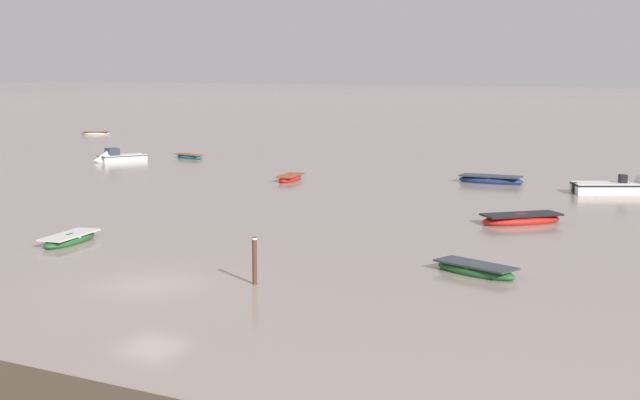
{
  "coord_description": "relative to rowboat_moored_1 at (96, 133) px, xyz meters",
  "views": [
    {
      "loc": [
        21.37,
        -25.83,
        8.04
      ],
      "look_at": [
        -3.04,
        18.83,
        0.59
      ],
      "focal_mm": 50.29,
      "sensor_mm": 36.0,
      "label": 1
    }
  ],
  "objects": [
    {
      "name": "rowboat_moored_5",
      "position": [
        66.35,
        -50.56,
        0.01
      ],
      "size": [
        3.87,
        2.32,
        0.58
      ],
      "rotation": [
        0.0,
        0.0,
        5.97
      ],
      "color": "#23602D",
      "rests_on": "ground"
    },
    {
      "name": "rowboat_moored_8",
      "position": [
        28.18,
        -18.37,
        -0.01
      ],
      "size": [
        3.47,
        1.85,
        0.52
      ],
      "rotation": [
        0.0,
        0.0,
        6.05
      ],
      "color": "#197084",
      "rests_on": "ground"
    },
    {
      "name": "rowboat_moored_4",
      "position": [
        44.55,
        -28.08,
        0.01
      ],
      "size": [
        1.92,
        3.77,
        0.57
      ],
      "rotation": [
        0.0,
        0.0,
        4.91
      ],
      "color": "red",
      "rests_on": "ground"
    },
    {
      "name": "motorboat_moored_2",
      "position": [
        67.26,
        -23.66,
        0.12
      ],
      "size": [
        5.98,
        4.5,
        1.97
      ],
      "rotation": [
        0.0,
        0.0,
        0.5
      ],
      "color": "white",
      "rests_on": "ground"
    },
    {
      "name": "mooring_post_left",
      "position": [
        59.62,
        -56.24,
        0.71
      ],
      "size": [
        0.22,
        0.22,
        2.01
      ],
      "color": "#533323",
      "rests_on": "ground"
    },
    {
      "name": "motorboat_moored_3",
      "position": [
        24.25,
        -23.96,
        0.12
      ],
      "size": [
        3.59,
        4.88,
        1.77
      ],
      "rotation": [
        0.0,
        0.0,
        4.23
      ],
      "color": "white",
      "rests_on": "ground"
    },
    {
      "name": "rowboat_moored_2",
      "position": [
        57.85,
        -22.41,
        0.05
      ],
      "size": [
        4.74,
        1.78,
        0.74
      ],
      "rotation": [
        0.0,
        0.0,
        0.04
      ],
      "color": "navy",
      "rests_on": "ground"
    },
    {
      "name": "rowboat_moored_1",
      "position": [
        0.0,
        0.0,
        0.0
      ],
      "size": [
        3.63,
        2.65,
        0.55
      ],
      "rotation": [
        0.0,
        0.0,
        3.62
      ],
      "color": "white",
      "rests_on": "ground"
    },
    {
      "name": "rowboat_moored_7",
      "position": [
        64.61,
        -38.12,
        0.05
      ],
      "size": [
        4.29,
        4.32,
        0.72
      ],
      "rotation": [
        0.0,
        0.0,
        3.93
      ],
      "color": "red",
      "rests_on": "ground"
    },
    {
      "name": "rowboat_moored_9",
      "position": [
        47.59,
        -53.51,
        0.01
      ],
      "size": [
        1.91,
        3.85,
        0.58
      ],
      "rotation": [
        0.0,
        0.0,
        4.9
      ],
      "color": "#23602D",
      "rests_on": "ground"
    },
    {
      "name": "ground_plane",
      "position": [
        56.21,
        -58.15,
        -0.15
      ],
      "size": [
        800.0,
        800.0,
        0.0
      ],
      "primitive_type": "plane",
      "color": "gray"
    }
  ]
}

